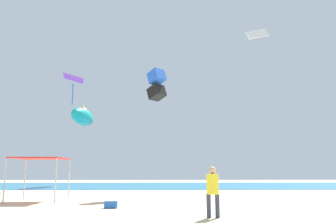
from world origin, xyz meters
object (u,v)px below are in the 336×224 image
(kite_diamond_purple, at_px, (73,80))
(kite_parafoil_white, at_px, (257,34))
(canopy_tent, at_px, (40,160))
(person_leftmost, at_px, (213,187))
(kite_inflatable_teal, at_px, (83,117))
(cooler_box, at_px, (111,204))
(kite_box_blue, at_px, (157,85))

(kite_diamond_purple, bearing_deg, kite_parafoil_white, 95.81)
(canopy_tent, distance_m, kite_parafoil_white, 32.54)
(person_leftmost, xyz_separation_m, kite_diamond_purple, (-10.44, 20.98, 9.64))
(kite_diamond_purple, distance_m, kite_inflatable_teal, 7.68)
(cooler_box, xyz_separation_m, kite_diamond_purple, (-6.42, 17.60, 10.51))
(cooler_box, distance_m, kite_box_blue, 11.01)
(person_leftmost, bearing_deg, canopy_tent, 133.05)
(person_leftmost, relative_size, kite_parafoil_white, 0.50)
(cooler_box, distance_m, kite_inflatable_teal, 26.94)
(person_leftmost, xyz_separation_m, kite_parafoil_white, (10.48, 27.82, 17.58))
(cooler_box, bearing_deg, person_leftmost, -40.07)
(kite_box_blue, distance_m, kite_parafoil_white, 23.52)
(person_leftmost, bearing_deg, kite_parafoil_white, 62.26)
(canopy_tent, bearing_deg, kite_inflatable_teal, 96.56)
(kite_inflatable_teal, bearing_deg, person_leftmost, 24.20)
(kite_parafoil_white, bearing_deg, person_leftmost, 39.35)
(cooler_box, height_order, kite_diamond_purple, kite_diamond_purple)
(kite_parafoil_white, xyz_separation_m, kite_diamond_purple, (-20.92, -6.84, -7.94))
(canopy_tent, height_order, kite_inflatable_teal, kite_inflatable_teal)
(cooler_box, height_order, kite_parafoil_white, kite_parafoil_white)
(kite_parafoil_white, bearing_deg, canopy_tent, 17.49)
(canopy_tent, xyz_separation_m, kite_parafoil_white, (18.98, 20.72, 16.40))
(person_leftmost, height_order, kite_box_blue, kite_box_blue)
(kite_parafoil_white, bearing_deg, kite_box_blue, 22.98)
(kite_box_blue, bearing_deg, person_leftmost, 55.86)
(kite_parafoil_white, bearing_deg, kite_diamond_purple, -11.90)
(kite_parafoil_white, height_order, kite_inflatable_teal, kite_parafoil_white)
(kite_box_blue, bearing_deg, cooler_box, 31.32)
(canopy_tent, height_order, kite_diamond_purple, kite_diamond_purple)
(canopy_tent, bearing_deg, person_leftmost, -39.85)
(canopy_tent, xyz_separation_m, person_leftmost, (8.51, -7.10, -1.19))
(canopy_tent, height_order, kite_box_blue, kite_box_blue)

